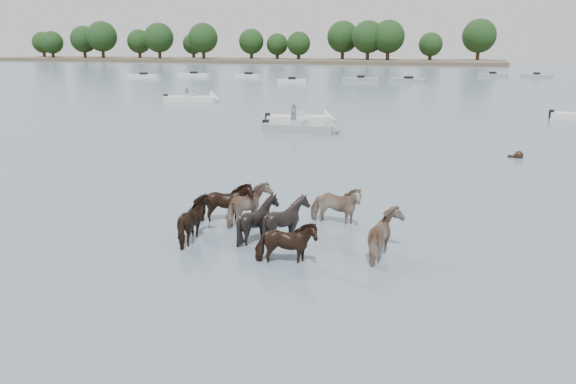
% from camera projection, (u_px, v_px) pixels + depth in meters
% --- Properties ---
extents(ground, '(400.00, 400.00, 0.00)m').
position_uv_depth(ground, '(296.00, 258.00, 14.62)').
color(ground, slate).
rests_on(ground, ground).
extents(shoreline, '(160.00, 30.00, 1.00)m').
position_uv_depth(shoreline, '(230.00, 60.00, 173.62)').
color(shoreline, '#4C4233').
rests_on(shoreline, ground).
extents(pony_herd, '(7.04, 4.57, 1.46)m').
position_uv_depth(pony_herd, '(277.00, 220.00, 16.05)').
color(pony_herd, black).
rests_on(pony_herd, ground).
extents(swimming_pony, '(0.72, 0.44, 0.44)m').
position_uv_depth(swimming_pony, '(518.00, 156.00, 27.47)').
color(swimming_pony, black).
rests_on(swimming_pony, ground).
extents(motorboat_a, '(5.14, 2.76, 1.92)m').
position_uv_depth(motorboat_a, '(309.00, 119.00, 39.66)').
color(motorboat_a, silver).
rests_on(motorboat_a, ground).
extents(motorboat_b, '(5.22, 1.71, 1.92)m').
position_uv_depth(motorboat_b, '(311.00, 128.00, 35.46)').
color(motorboat_b, gray).
rests_on(motorboat_b, ground).
extents(motorboat_f, '(5.73, 2.44, 1.92)m').
position_uv_depth(motorboat_f, '(198.00, 99.00, 54.38)').
color(motorboat_f, silver).
rests_on(motorboat_f, ground).
extents(distant_flotilla, '(105.39, 28.10, 0.93)m').
position_uv_depth(distant_flotilla, '(449.00, 80.00, 83.42)').
color(distant_flotilla, silver).
rests_on(distant_flotilla, ground).
extents(treeline, '(151.47, 24.30, 12.34)m').
position_uv_depth(treeline, '(238.00, 39.00, 169.46)').
color(treeline, '#382619').
rests_on(treeline, ground).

